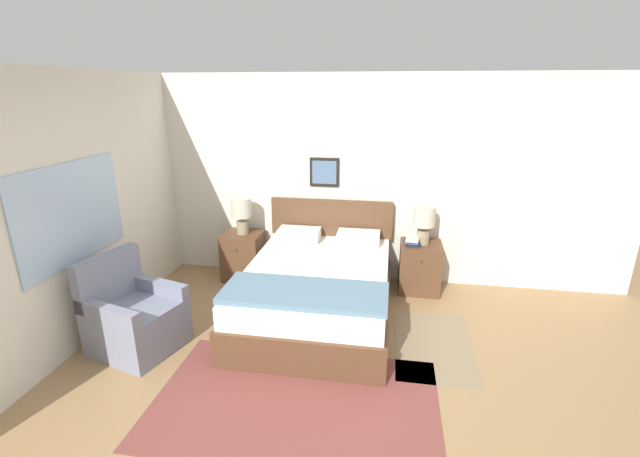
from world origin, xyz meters
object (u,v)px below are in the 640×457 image
object	(u,v)px
armchair	(134,318)
table_lamp_by_door	(424,220)
table_lamp_near_window	(242,211)
bed	(317,290)
nightstand_by_door	(420,267)
nightstand_near_window	(244,256)

from	to	relation	value
armchair	table_lamp_by_door	distance (m)	3.34
armchair	table_lamp_near_window	bearing A→B (deg)	178.90
bed	armchair	xyz separation A→B (m)	(-1.65, -0.88, -0.01)
table_lamp_by_door	bed	bearing A→B (deg)	-143.68
nightstand_by_door	table_lamp_by_door	world-z (taller)	table_lamp_by_door
bed	armchair	size ratio (longest dim) A/B	2.32
armchair	nightstand_near_window	distance (m)	1.79
armchair	nightstand_near_window	world-z (taller)	armchair
nightstand_by_door	table_lamp_near_window	xyz separation A→B (m)	(-2.27, 0.01, 0.61)
nightstand_by_door	table_lamp_near_window	size ratio (longest dim) A/B	1.32
armchair	nightstand_near_window	xyz separation A→B (m)	(0.51, 1.72, -0.00)
bed	table_lamp_near_window	distance (m)	1.53
nightstand_near_window	table_lamp_near_window	world-z (taller)	table_lamp_near_window
bed	armchair	bearing A→B (deg)	-151.91
armchair	table_lamp_by_door	world-z (taller)	table_lamp_by_door
armchair	table_lamp_by_door	size ratio (longest dim) A/B	1.97
bed	table_lamp_by_door	bearing A→B (deg)	36.32
bed	nightstand_by_door	xyz separation A→B (m)	(1.14, 0.84, -0.01)
table_lamp_near_window	nightstand_near_window	bearing A→B (deg)	-144.47
table_lamp_by_door	nightstand_near_window	bearing A→B (deg)	-179.87
nightstand_by_door	table_lamp_by_door	bearing A→B (deg)	25.93
bed	armchair	distance (m)	1.87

